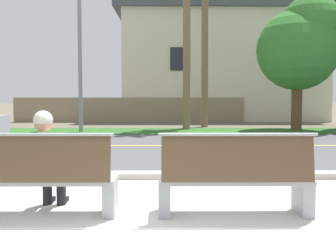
# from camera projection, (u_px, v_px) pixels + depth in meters

# --- Properties ---
(ground_plane) EXTENTS (140.00, 140.00, 0.00)m
(ground_plane) POSITION_uv_depth(u_px,v_px,m) (156.00, 140.00, 11.81)
(ground_plane) COLOR #665B4C
(sidewalk_pavement) EXTENTS (44.00, 3.60, 0.01)m
(sidewalk_pavement) POSITION_uv_depth(u_px,v_px,m) (137.00, 215.00, 4.23)
(sidewalk_pavement) COLOR beige
(sidewalk_pavement) RESTS_ON ground_plane
(curb_edge) EXTENTS (44.00, 0.30, 0.11)m
(curb_edge) POSITION_uv_depth(u_px,v_px,m) (147.00, 175.00, 6.17)
(curb_edge) COLOR #ADA89E
(curb_edge) RESTS_ON ground_plane
(street_asphalt) EXTENTS (52.00, 8.00, 0.01)m
(street_asphalt) POSITION_uv_depth(u_px,v_px,m) (154.00, 146.00, 10.32)
(street_asphalt) COLOR #515156
(street_asphalt) RESTS_ON ground_plane
(road_centre_line) EXTENTS (48.00, 0.14, 0.01)m
(road_centre_line) POSITION_uv_depth(u_px,v_px,m) (154.00, 146.00, 10.32)
(road_centre_line) COLOR #E0CC4C
(road_centre_line) RESTS_ON ground_plane
(far_verge_grass) EXTENTS (48.00, 2.80, 0.02)m
(far_verge_grass) POSITION_uv_depth(u_px,v_px,m) (158.00, 131.00, 14.85)
(far_verge_grass) COLOR #2D6026
(far_verge_grass) RESTS_ON ground_plane
(bench_left) EXTENTS (1.80, 0.48, 1.01)m
(bench_left) POSITION_uv_depth(u_px,v_px,m) (39.00, 179.00, 4.16)
(bench_left) COLOR #9EA0A8
(bench_left) RESTS_ON ground_plane
(bench_right) EXTENTS (1.80, 0.48, 1.01)m
(bench_right) POSITION_uv_depth(u_px,v_px,m) (235.00, 179.00, 4.17)
(bench_right) COLOR #9EA0A8
(bench_right) RESTS_ON ground_plane
(seated_person_white) EXTENTS (0.52, 0.68, 1.25)m
(seated_person_white) POSITION_uv_depth(u_px,v_px,m) (46.00, 158.00, 4.32)
(seated_person_white) COLOR black
(seated_person_white) RESTS_ON ground_plane
(streetlamp) EXTENTS (0.24, 2.10, 6.84)m
(streetlamp) POSITION_uv_depth(u_px,v_px,m) (81.00, 35.00, 14.42)
(streetlamp) COLOR gray
(streetlamp) RESTS_ON ground_plane
(shade_tree_left) EXTENTS (3.42, 3.42, 5.64)m
(shade_tree_left) POSITION_uv_depth(u_px,v_px,m) (301.00, 44.00, 14.97)
(shade_tree_left) COLOR brown
(shade_tree_left) RESTS_ON ground_plane
(garden_wall) EXTENTS (13.00, 0.36, 1.40)m
(garden_wall) POSITION_uv_depth(u_px,v_px,m) (129.00, 110.00, 20.26)
(garden_wall) COLOR gray
(garden_wall) RESTS_ON ground_plane
(house_across_street) EXTENTS (12.97, 6.91, 7.11)m
(house_across_street) POSITION_uv_depth(u_px,v_px,m) (219.00, 64.00, 23.31)
(house_across_street) COLOR beige
(house_across_street) RESTS_ON ground_plane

